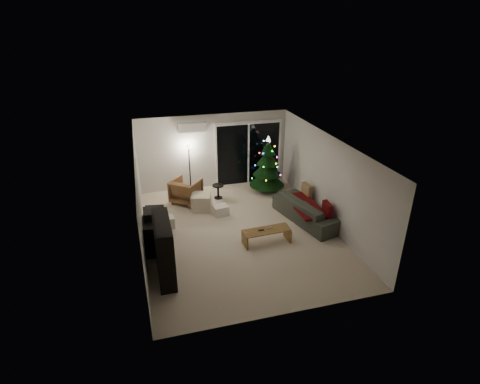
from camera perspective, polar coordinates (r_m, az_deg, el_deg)
The scene contains 18 objects.
room at distance 11.17m, azimuth 0.14°, elevation 2.51°, with size 6.50×7.51×2.60m.
bookshelf at distance 8.43m, azimuth -12.63°, elevation -8.67°, with size 0.35×1.37×1.37m, color black, non-canonical shape.
media_cabinet at distance 9.74m, azimuth -13.02°, elevation -5.74°, with size 0.49×1.30×0.81m, color black.
stereo at distance 9.50m, azimuth -13.30°, elevation -3.18°, with size 0.41×0.49×0.17m, color black.
armchair at distance 11.82m, azimuth -8.21°, elevation 0.19°, with size 0.81×0.83×0.76m, color brown.
ottoman at distance 11.32m, azimuth -5.95°, elevation -1.54°, with size 0.56×0.56×0.50m, color beige.
cardboard_box_a at distance 10.55m, azimuth -11.23°, elevation -4.56°, with size 0.45×0.34×0.32m, color silver.
cardboard_box_b at distance 11.02m, azimuth -2.96°, elevation -2.83°, with size 0.42×0.32×0.29m, color silver.
side_table at distance 12.03m, azimuth -3.35°, elevation 0.08°, with size 0.37×0.37×0.46m, color black.
floor_lamp at distance 12.37m, azimuth -7.66°, elevation 3.51°, with size 0.26×0.26×1.61m, color black.
sofa at distance 10.82m, azimuth 10.27°, elevation -2.67°, with size 2.28×0.89×0.67m, color #2C302A.
sofa_throw at distance 10.71m, azimuth 9.84°, elevation -2.03°, with size 0.71×1.64×0.05m, color #4D0407.
cushion_a at distance 11.32m, azimuth 10.14°, elevation 0.16°, with size 0.13×0.44×0.44m, color olive.
cushion_b at distance 10.29m, azimuth 13.15°, elevation -2.75°, with size 0.13×0.44×0.44m, color #4D0407.
coffee_table at distance 9.68m, azimuth 4.07°, elevation -6.74°, with size 1.22×0.43×0.39m, color brown, non-canonical shape.
remote_a at distance 9.53m, azimuth 3.25°, elevation -5.83°, with size 0.15×0.05×0.02m, color black.
remote_b at distance 9.65m, azimuth 4.57°, elevation -5.48°, with size 0.14×0.04×0.02m, color slate.
christmas_tree at distance 12.31m, azimuth 4.23°, elevation 4.26°, with size 1.17×1.17×1.90m, color black.
Camera 1 is at (-2.31, -8.47, 5.24)m, focal length 28.00 mm.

